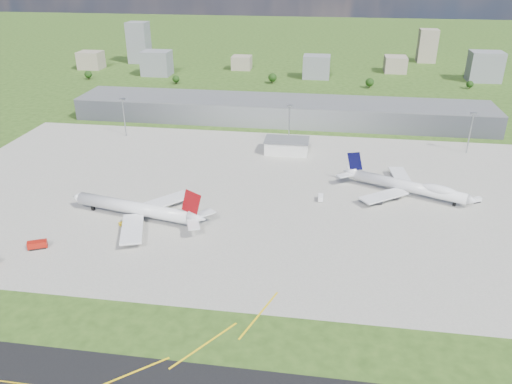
# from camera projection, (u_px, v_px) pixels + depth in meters

# --- Properties ---
(ground) EXTENTS (1400.00, 1400.00, 0.00)m
(ground) POSITION_uv_depth(u_px,v_px,m) (279.00, 127.00, 354.80)
(ground) COLOR #2A4716
(ground) RESTS_ON ground
(apron) EXTENTS (360.00, 190.00, 0.08)m
(apron) POSITION_uv_depth(u_px,v_px,m) (276.00, 194.00, 255.26)
(apron) COLOR gray
(apron) RESTS_ON ground
(terminal) EXTENTS (300.00, 42.00, 15.00)m
(terminal) POSITION_uv_depth(u_px,v_px,m) (281.00, 111.00, 364.96)
(terminal) COLOR slate
(terminal) RESTS_ON ground
(ops_building) EXTENTS (26.00, 16.00, 8.00)m
(ops_building) POSITION_uv_depth(u_px,v_px,m) (287.00, 146.00, 307.12)
(ops_building) COLOR silver
(ops_building) RESTS_ON ground
(mast_west) EXTENTS (3.50, 2.00, 25.90)m
(mast_west) POSITION_uv_depth(u_px,v_px,m) (123.00, 111.00, 329.15)
(mast_west) COLOR gray
(mast_west) RESTS_ON ground
(mast_center) EXTENTS (3.50, 2.00, 25.90)m
(mast_center) POSITION_uv_depth(u_px,v_px,m) (289.00, 118.00, 314.61)
(mast_center) COLOR gray
(mast_center) RESTS_ON ground
(mast_east) EXTENTS (3.50, 2.00, 25.90)m
(mast_east) POSITION_uv_depth(u_px,v_px,m) (471.00, 126.00, 300.07)
(mast_east) COLOR gray
(mast_east) RESTS_ON ground
(airliner_red_twin) EXTENTS (70.49, 54.16, 19.49)m
(airliner_red_twin) POSITION_uv_depth(u_px,v_px,m) (138.00, 209.00, 228.78)
(airliner_red_twin) COLOR silver
(airliner_red_twin) RESTS_ON ground
(airliner_blue_quad) EXTENTS (64.90, 49.30, 17.88)m
(airliner_blue_quad) POSITION_uv_depth(u_px,v_px,m) (409.00, 186.00, 251.71)
(airliner_blue_quad) COLOR silver
(airliner_blue_quad) RESTS_ON ground
(fire_truck) EXTENTS (8.22, 5.84, 3.44)m
(fire_truck) POSITION_uv_depth(u_px,v_px,m) (37.00, 245.00, 207.20)
(fire_truck) COLOR #9A140B
(fire_truck) RESTS_ON ground
(tug_yellow) EXTENTS (3.97, 4.07, 1.80)m
(tug_yellow) POSITION_uv_depth(u_px,v_px,m) (123.00, 224.00, 225.11)
(tug_yellow) COLOR #E4B50D
(tug_yellow) RESTS_ON ground
(van_white_near) EXTENTS (2.63, 5.55, 2.77)m
(van_white_near) POSITION_uv_depth(u_px,v_px,m) (321.00, 198.00, 247.86)
(van_white_near) COLOR white
(van_white_near) RESTS_ON ground
(van_white_far) EXTENTS (5.58, 4.44, 2.60)m
(van_white_far) POSITION_uv_depth(u_px,v_px,m) (476.00, 200.00, 245.99)
(van_white_far) COLOR silver
(van_white_far) RESTS_ON ground
(bldg_far_w) EXTENTS (24.00, 20.00, 18.00)m
(bldg_far_w) POSITION_uv_depth(u_px,v_px,m) (91.00, 60.00, 531.78)
(bldg_far_w) COLOR gray
(bldg_far_w) RESTS_ON ground
(bldg_w) EXTENTS (28.00, 22.00, 24.00)m
(bldg_w) POSITION_uv_depth(u_px,v_px,m) (157.00, 63.00, 502.05)
(bldg_w) COLOR slate
(bldg_w) RESTS_ON ground
(bldg_cw) EXTENTS (20.00, 18.00, 14.00)m
(bldg_cw) POSITION_uv_depth(u_px,v_px,m) (242.00, 63.00, 529.35)
(bldg_cw) COLOR gray
(bldg_cw) RESTS_ON ground
(bldg_c) EXTENTS (26.00, 20.00, 22.00)m
(bldg_c) POSITION_uv_depth(u_px,v_px,m) (316.00, 67.00, 490.27)
(bldg_c) COLOR slate
(bldg_c) RESTS_ON ground
(bldg_ce) EXTENTS (22.00, 24.00, 16.00)m
(bldg_ce) POSITION_uv_depth(u_px,v_px,m) (395.00, 64.00, 516.70)
(bldg_ce) COLOR gray
(bldg_ce) RESTS_ON ground
(bldg_e) EXTENTS (30.00, 22.00, 28.00)m
(bldg_e) POSITION_uv_depth(u_px,v_px,m) (485.00, 67.00, 476.76)
(bldg_e) COLOR slate
(bldg_e) RESTS_ON ground
(bldg_tall_w) EXTENTS (22.00, 20.00, 44.00)m
(bldg_tall_w) POSITION_uv_depth(u_px,v_px,m) (139.00, 43.00, 556.60)
(bldg_tall_w) COLOR slate
(bldg_tall_w) RESTS_ON ground
(bldg_tall_e) EXTENTS (20.00, 18.00, 36.00)m
(bldg_tall_e) POSITION_uv_depth(u_px,v_px,m) (427.00, 46.00, 560.67)
(bldg_tall_e) COLOR gray
(bldg_tall_e) RESTS_ON ground
(tree_far_w) EXTENTS (7.20, 7.20, 8.80)m
(tree_far_w) POSITION_uv_depth(u_px,v_px,m) (88.00, 74.00, 486.14)
(tree_far_w) COLOR #382314
(tree_far_w) RESTS_ON ground
(tree_w) EXTENTS (6.75, 6.75, 8.25)m
(tree_w) POSITION_uv_depth(u_px,v_px,m) (176.00, 79.00, 469.92)
(tree_w) COLOR #382314
(tree_w) RESTS_ON ground
(tree_c) EXTENTS (8.10, 8.10, 9.90)m
(tree_c) POSITION_uv_depth(u_px,v_px,m) (272.00, 77.00, 470.99)
(tree_c) COLOR #382314
(tree_c) RESTS_ON ground
(tree_e) EXTENTS (7.65, 7.65, 9.35)m
(tree_e) POSITION_uv_depth(u_px,v_px,m) (370.00, 82.00, 454.78)
(tree_e) COLOR #382314
(tree_e) RESTS_ON ground
(tree_far_e) EXTENTS (6.30, 6.30, 7.70)m
(tree_far_e) POSITION_uv_depth(u_px,v_px,m) (470.00, 84.00, 452.23)
(tree_far_e) COLOR #382314
(tree_far_e) RESTS_ON ground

